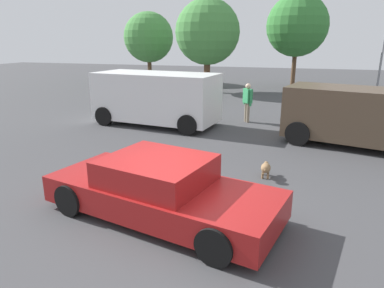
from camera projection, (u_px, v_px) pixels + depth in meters
name	position (u px, v px, depth m)	size (l,w,h in m)	color
ground_plane	(170.00, 217.00, 6.74)	(80.00, 80.00, 0.00)	#424244
sedan_foreground	(160.00, 190.00, 6.67)	(4.86, 2.79, 1.18)	maroon
dog	(266.00, 168.00, 8.63)	(0.26, 0.66, 0.40)	olive
van_white	(156.00, 97.00, 13.89)	(5.13, 2.76, 2.08)	white
suv_dark	(367.00, 116.00, 10.91)	(5.24, 3.16, 1.87)	#4C3D2D
pedestrian	(248.00, 99.00, 14.36)	(0.44, 0.46, 1.62)	gray
tree_back_left	(207.00, 32.00, 22.09)	(4.15, 4.15, 5.91)	brown
tree_back_center	(149.00, 37.00, 27.90)	(3.98, 3.98, 5.56)	brown
tree_back_right	(297.00, 26.00, 23.71)	(4.21, 4.21, 6.40)	brown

